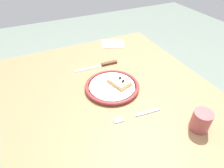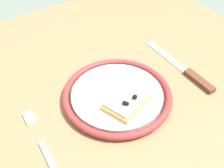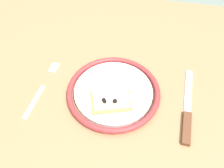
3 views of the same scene
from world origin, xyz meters
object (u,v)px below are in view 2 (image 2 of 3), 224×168
pizza_slice_near (127,101)px  knife (190,74)px  fork (42,144)px  dining_table (106,119)px  plate (117,95)px

pizza_slice_near → knife: bearing=-1.1°
knife → fork: knife is taller
dining_table → plate: size_ratio=4.10×
pizza_slice_near → knife: pizza_slice_near is taller
dining_table → fork: size_ratio=5.13×
plate → fork: plate is taller
plate → knife: (0.20, -0.04, -0.01)m
plate → pizza_slice_near: 0.04m
dining_table → knife: 0.24m
plate → dining_table: bearing=143.7°
dining_table → pizza_slice_near: size_ratio=8.76×
dining_table → knife: bearing=-14.6°
dining_table → plate: 0.09m
dining_table → fork: 0.20m
plate → knife: size_ratio=1.05×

